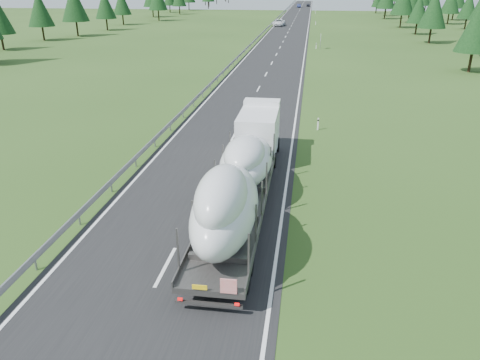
# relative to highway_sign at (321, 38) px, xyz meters

# --- Properties ---
(road_surface) EXTENTS (10.00, 400.00, 0.02)m
(road_surface) POSITION_rel_highway_sign_xyz_m (-7.20, 20.00, -1.80)
(road_surface) COLOR black
(road_surface) RESTS_ON ground
(guardrail) EXTENTS (0.10, 400.00, 0.76)m
(guardrail) POSITION_rel_highway_sign_xyz_m (-12.50, 19.94, -1.21)
(guardrail) COLOR slate
(guardrail) RESTS_ON ground
(marker_posts) EXTENTS (0.13, 350.08, 1.00)m
(marker_posts) POSITION_rel_highway_sign_xyz_m (-0.70, 75.00, -1.27)
(marker_posts) COLOR silver
(marker_posts) RESTS_ON ground
(highway_sign) EXTENTS (0.08, 0.90, 2.60)m
(highway_sign) POSITION_rel_highway_sign_xyz_m (0.00, 0.00, 0.00)
(highway_sign) COLOR slate
(highway_sign) RESTS_ON ground
(tree_line_right) EXTENTS (27.50, 340.94, 12.45)m
(tree_line_right) POSITION_rel_highway_sign_xyz_m (32.84, 43.45, 5.04)
(tree_line_right) COLOR black
(tree_line_right) RESTS_ON ground
(boat_truck) EXTENTS (2.83, 19.20, 4.51)m
(boat_truck) POSITION_rel_highway_sign_xyz_m (-4.76, -65.17, 0.44)
(boat_truck) COLOR silver
(boat_truck) RESTS_ON ground
(distant_van) EXTENTS (3.26, 6.38, 1.72)m
(distant_van) POSITION_rel_highway_sign_xyz_m (-10.53, 45.71, -0.95)
(distant_van) COLOR white
(distant_van) RESTS_ON ground
(distant_car_dark) EXTENTS (1.64, 4.05, 1.38)m
(distant_car_dark) POSITION_rel_highway_sign_xyz_m (-4.02, 151.85, -1.12)
(distant_car_dark) COLOR black
(distant_car_dark) RESTS_ON ground
(distant_car_blue) EXTENTS (2.07, 4.78, 1.53)m
(distant_car_blue) POSITION_rel_highway_sign_xyz_m (-8.16, 142.26, -1.04)
(distant_car_blue) COLOR #1A2149
(distant_car_blue) RESTS_ON ground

